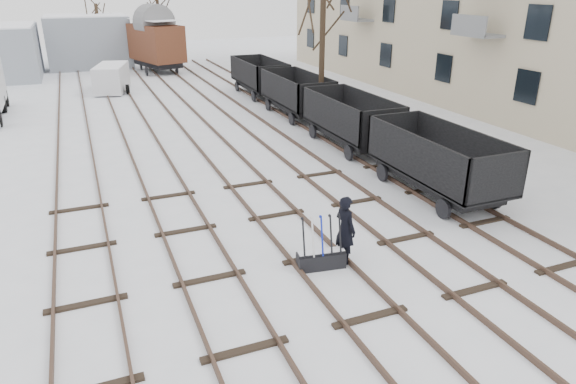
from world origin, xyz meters
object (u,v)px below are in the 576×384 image
(worker, at_px, (345,229))
(freight_wagon_a, at_px, (436,170))
(ground_frame, at_px, (321,258))
(box_van_wagon, at_px, (156,42))
(panel_van, at_px, (112,78))

(worker, relative_size, freight_wagon_a, 0.33)
(ground_frame, height_order, box_van_wagon, box_van_wagon)
(box_van_wagon, relative_size, panel_van, 1.37)
(worker, height_order, freight_wagon_a, freight_wagon_a)
(ground_frame, relative_size, panel_van, 0.33)
(worker, relative_size, box_van_wagon, 0.31)
(worker, height_order, panel_van, worker)
(box_van_wagon, bearing_deg, worker, -107.59)
(ground_frame, relative_size, freight_wagon_a, 0.26)
(panel_van, bearing_deg, ground_frame, -68.86)
(freight_wagon_a, xyz_separation_m, box_van_wagon, (-4.81, 31.89, 1.61))
(worker, xyz_separation_m, panel_van, (-3.87, 27.31, 0.01))
(freight_wagon_a, bearing_deg, panel_van, 110.77)
(box_van_wagon, bearing_deg, panel_van, -136.51)
(freight_wagon_a, height_order, box_van_wagon, box_van_wagon)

